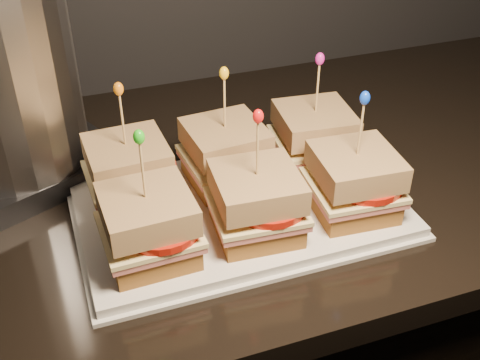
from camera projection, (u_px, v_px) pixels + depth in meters
name	position (u px, v px, depth m)	size (l,w,h in m)	color
granite_slab	(248.00, 177.00, 0.89)	(2.18, 0.64, 0.04)	black
platter	(240.00, 209.00, 0.78)	(0.41, 0.25, 0.02)	silver
platter_rim	(240.00, 213.00, 0.78)	(0.42, 0.26, 0.01)	silver
sandwich_0_bread_bot	(131.00, 190.00, 0.78)	(0.10, 0.10, 0.03)	brown
sandwich_0_ham	(130.00, 179.00, 0.77)	(0.10, 0.10, 0.01)	#C55D55
sandwich_0_cheese	(129.00, 175.00, 0.76)	(0.11, 0.10, 0.01)	#F4E195
sandwich_0_tomato	(139.00, 170.00, 0.76)	(0.10, 0.10, 0.01)	#B2190B
sandwich_0_bread_top	(127.00, 156.00, 0.75)	(0.10, 0.10, 0.03)	#5B310E
sandwich_0_pick	(123.00, 123.00, 0.72)	(0.00, 0.00, 0.09)	tan
sandwich_0_frill	(118.00, 89.00, 0.69)	(0.01, 0.01, 0.02)	orange
sandwich_1_bread_bot	(226.00, 172.00, 0.81)	(0.10, 0.10, 0.03)	brown
sandwich_1_ham	(226.00, 161.00, 0.80)	(0.10, 0.10, 0.01)	#C55D55
sandwich_1_cheese	(225.00, 156.00, 0.80)	(0.11, 0.10, 0.01)	#F4E195
sandwich_1_tomato	(235.00, 152.00, 0.79)	(0.10, 0.10, 0.01)	#B2190B
sandwich_1_bread_top	(225.00, 138.00, 0.78)	(0.10, 0.10, 0.03)	#5B310E
sandwich_1_pick	(225.00, 106.00, 0.76)	(0.00, 0.00, 0.09)	tan
sandwich_1_frill	(224.00, 73.00, 0.73)	(0.01, 0.01, 0.02)	yellow
sandwich_2_bread_bot	(312.00, 154.00, 0.85)	(0.10, 0.10, 0.03)	brown
sandwich_2_ham	(313.00, 144.00, 0.84)	(0.10, 0.10, 0.01)	#C55D55
sandwich_2_cheese	(313.00, 140.00, 0.83)	(0.11, 0.10, 0.01)	#F4E195
sandwich_2_tomato	(324.00, 136.00, 0.83)	(0.10, 0.10, 0.01)	#B2190B
sandwich_2_bread_top	(315.00, 122.00, 0.82)	(0.10, 0.10, 0.03)	#5B310E
sandwich_2_pick	(317.00, 91.00, 0.79)	(0.00, 0.00, 0.09)	tan
sandwich_2_frill	(320.00, 59.00, 0.77)	(0.01, 0.01, 0.02)	#CB1B98
sandwich_3_bread_bot	(151.00, 246.00, 0.69)	(0.10, 0.10, 0.03)	brown
sandwich_3_ham	(150.00, 234.00, 0.68)	(0.10, 0.10, 0.01)	#C55D55
sandwich_3_cheese	(149.00, 229.00, 0.67)	(0.11, 0.10, 0.01)	#F4E195
sandwich_3_tomato	(160.00, 225.00, 0.67)	(0.10, 0.10, 0.01)	#B2190B
sandwich_3_bread_top	(147.00, 209.00, 0.66)	(0.10, 0.10, 0.03)	#5B310E
sandwich_3_pick	(143.00, 174.00, 0.63)	(0.00, 0.00, 0.09)	tan
sandwich_3_frill	(139.00, 137.00, 0.60)	(0.01, 0.01, 0.02)	green
sandwich_4_bread_bot	(256.00, 222.00, 0.72)	(0.10, 0.10, 0.03)	brown
sandwich_4_ham	(256.00, 211.00, 0.71)	(0.10, 0.10, 0.01)	#C55D55
sandwich_4_cheese	(256.00, 206.00, 0.71)	(0.11, 0.10, 0.01)	#F4E195
sandwich_4_tomato	(268.00, 202.00, 0.70)	(0.10, 0.10, 0.01)	#B2190B
sandwich_4_bread_top	(257.00, 186.00, 0.69)	(0.10, 0.10, 0.03)	#5B310E
sandwich_4_pick	(257.00, 152.00, 0.67)	(0.00, 0.00, 0.09)	tan
sandwich_4_frill	(258.00, 116.00, 0.64)	(0.01, 0.01, 0.02)	red
sandwich_5_bread_bot	(351.00, 201.00, 0.76)	(0.10, 0.10, 0.03)	brown
sandwich_5_ham	(353.00, 190.00, 0.75)	(0.10, 0.10, 0.01)	#C55D55
sandwich_5_cheese	(353.00, 185.00, 0.74)	(0.11, 0.10, 0.01)	#F4E195
sandwich_5_tomato	(365.00, 181.00, 0.74)	(0.10, 0.10, 0.01)	#B2190B
sandwich_5_bread_top	(356.00, 166.00, 0.73)	(0.10, 0.10, 0.03)	#5B310E
sandwich_5_pick	(360.00, 133.00, 0.70)	(0.00, 0.00, 0.09)	tan
sandwich_5_frill	(365.00, 98.00, 0.68)	(0.01, 0.01, 0.02)	blue
appliance_base	(16.00, 164.00, 0.85)	(0.26, 0.21, 0.03)	#262628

